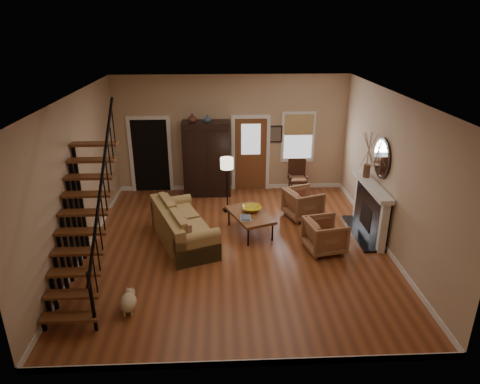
{
  "coord_description": "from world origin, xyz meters",
  "views": [
    {
      "loc": [
        -0.31,
        -8.27,
        4.68
      ],
      "look_at": [
        0.1,
        0.4,
        1.15
      ],
      "focal_mm": 32.0,
      "sensor_mm": 36.0,
      "label": 1
    }
  ],
  "objects_px": {
    "armchair_right": "(303,203)",
    "side_chair": "(298,178)",
    "armoire": "(207,159)",
    "sofa": "(183,226)",
    "armchair_left": "(325,235)",
    "coffee_table": "(250,223)",
    "floor_lamp": "(227,185)"
  },
  "relations": [
    {
      "from": "floor_lamp",
      "to": "side_chair",
      "type": "relative_size",
      "value": 1.42
    },
    {
      "from": "sofa",
      "to": "floor_lamp",
      "type": "bearing_deg",
      "value": 37.58
    },
    {
      "from": "side_chair",
      "to": "sofa",
      "type": "bearing_deg",
      "value": -138.56
    },
    {
      "from": "coffee_table",
      "to": "floor_lamp",
      "type": "bearing_deg",
      "value": 111.81
    },
    {
      "from": "coffee_table",
      "to": "floor_lamp",
      "type": "height_order",
      "value": "floor_lamp"
    },
    {
      "from": "coffee_table",
      "to": "side_chair",
      "type": "distance_m",
      "value": 2.74
    },
    {
      "from": "coffee_table",
      "to": "armchair_right",
      "type": "distance_m",
      "value": 1.6
    },
    {
      "from": "sofa",
      "to": "armchair_right",
      "type": "xyz_separation_m",
      "value": [
        2.9,
        1.18,
        -0.04
      ]
    },
    {
      "from": "sofa",
      "to": "floor_lamp",
      "type": "height_order",
      "value": "floor_lamp"
    },
    {
      "from": "armchair_left",
      "to": "side_chair",
      "type": "bearing_deg",
      "value": -10.31
    },
    {
      "from": "armchair_right",
      "to": "side_chair",
      "type": "distance_m",
      "value": 1.49
    },
    {
      "from": "armoire",
      "to": "side_chair",
      "type": "distance_m",
      "value": 2.61
    },
    {
      "from": "armchair_left",
      "to": "armchair_right",
      "type": "xyz_separation_m",
      "value": [
        -0.16,
        1.69,
        0.01
      ]
    },
    {
      "from": "armchair_right",
      "to": "side_chair",
      "type": "bearing_deg",
      "value": -24.04
    },
    {
      "from": "coffee_table",
      "to": "armchair_right",
      "type": "relative_size",
      "value": 1.56
    },
    {
      "from": "coffee_table",
      "to": "armchair_right",
      "type": "bearing_deg",
      "value": 29.59
    },
    {
      "from": "coffee_table",
      "to": "floor_lamp",
      "type": "relative_size",
      "value": 0.89
    },
    {
      "from": "armchair_right",
      "to": "side_chair",
      "type": "xyz_separation_m",
      "value": [
        0.12,
        1.48,
        0.14
      ]
    },
    {
      "from": "armchair_left",
      "to": "armchair_right",
      "type": "relative_size",
      "value": 0.97
    },
    {
      "from": "coffee_table",
      "to": "armchair_left",
      "type": "height_order",
      "value": "armchair_left"
    },
    {
      "from": "sofa",
      "to": "armchair_left",
      "type": "distance_m",
      "value": 3.11
    },
    {
      "from": "side_chair",
      "to": "coffee_table",
      "type": "bearing_deg",
      "value": -123.53
    },
    {
      "from": "armoire",
      "to": "side_chair",
      "type": "bearing_deg",
      "value": -4.48
    },
    {
      "from": "sofa",
      "to": "armchair_right",
      "type": "relative_size",
      "value": 2.68
    },
    {
      "from": "armchair_right",
      "to": "sofa",
      "type": "bearing_deg",
      "value": 92.62
    },
    {
      "from": "coffee_table",
      "to": "armchair_right",
      "type": "xyz_separation_m",
      "value": [
        1.39,
        0.79,
        0.13
      ]
    },
    {
      "from": "sofa",
      "to": "armchair_left",
      "type": "xyz_separation_m",
      "value": [
        3.06,
        -0.52,
        -0.05
      ]
    },
    {
      "from": "sofa",
      "to": "floor_lamp",
      "type": "xyz_separation_m",
      "value": [
        1.01,
        1.65,
        0.31
      ]
    },
    {
      "from": "armchair_left",
      "to": "armchair_right",
      "type": "height_order",
      "value": "armchair_right"
    },
    {
      "from": "armchair_right",
      "to": "armchair_left",
      "type": "bearing_deg",
      "value": 166.02
    },
    {
      "from": "armoire",
      "to": "armchair_left",
      "type": "distance_m",
      "value": 4.32
    },
    {
      "from": "armchair_left",
      "to": "floor_lamp",
      "type": "distance_m",
      "value": 3.01
    }
  ]
}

